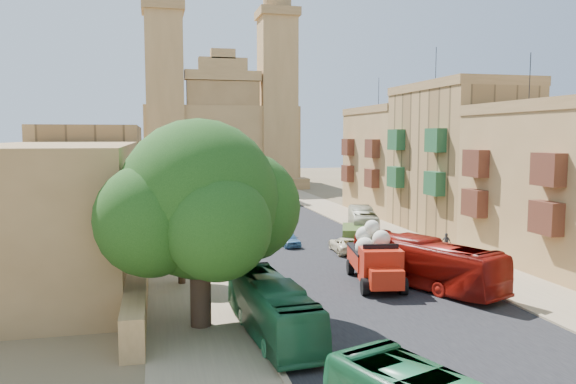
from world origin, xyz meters
name	(u,v)px	position (x,y,z in m)	size (l,w,h in m)	color
ground	(425,338)	(0.00, 0.00, 0.00)	(260.00, 260.00, 0.00)	brown
road_surface	(278,229)	(0.00, 30.00, 0.01)	(14.00, 140.00, 0.01)	black
sidewalk_east	(371,226)	(9.50, 30.00, 0.01)	(5.00, 140.00, 0.01)	#8F7C5E
sidewalk_west	(178,233)	(-9.50, 30.00, 0.01)	(5.00, 140.00, 0.01)	#8F7C5E
kerb_east	(347,226)	(7.00, 30.00, 0.06)	(0.25, 140.00, 0.12)	#8F7C5E
kerb_west	(205,232)	(-7.00, 30.00, 0.06)	(0.25, 140.00, 0.12)	#8F7C5E
townhouse_b	(564,184)	(15.95, 11.00, 5.66)	(9.00, 14.00, 14.90)	#997445
townhouse_c	(457,158)	(15.95, 25.00, 6.91)	(9.00, 14.00, 17.40)	#A37C4A
townhouse_d	(394,160)	(15.95, 39.00, 6.16)	(9.00, 14.00, 15.90)	#997445
west_wall	(142,246)	(-12.50, 20.00, 0.90)	(1.00, 40.00, 1.80)	#997445
west_building_low	(55,207)	(-18.00, 18.00, 4.20)	(10.00, 28.00, 8.40)	olive
west_building_mid	(94,171)	(-18.00, 44.00, 5.00)	(10.00, 22.00, 10.00)	#A37C4A
church	(219,133)	(0.00, 78.61, 9.52)	(28.00, 22.50, 36.30)	#997445
ficus_tree	(201,205)	(-9.41, 4.01, 5.76)	(9.75, 8.97, 9.75)	#37261B
street_tree_a	(181,228)	(-10.00, 12.00, 3.43)	(3.33, 3.33, 5.13)	#37261B
street_tree_b	(174,205)	(-10.00, 24.00, 3.39)	(3.30, 3.30, 5.07)	#37261B
street_tree_c	(170,187)	(-10.00, 36.00, 3.76)	(3.65, 3.65, 5.62)	#37261B
street_tree_d	(167,183)	(-10.00, 48.00, 3.22)	(3.13, 3.13, 4.82)	#37261B
red_truck	(375,257)	(1.38, 9.13, 1.66)	(3.53, 6.75, 3.77)	#B6200E
olive_pickup	(354,237)	(4.00, 20.00, 0.83)	(3.06, 4.48, 1.70)	#3F5821
bus_green_north	(272,308)	(-6.50, 1.97, 1.27)	(2.13, 9.11, 2.54)	#205D37
bus_red_east	(425,263)	(4.00, 7.88, 1.44)	(2.41, 10.30, 2.87)	maroon
bus_cream_east	(363,222)	(6.50, 24.55, 1.26)	(2.11, 9.02, 2.51)	beige
car_blue_a	(288,239)	(-1.00, 21.85, 0.58)	(1.37, 3.41, 1.16)	teal
car_white_a	(267,219)	(-0.59, 32.58, 0.64)	(1.35, 3.86, 1.27)	silver
car_cream	(345,245)	(2.74, 18.40, 0.59)	(1.95, 4.22, 1.17)	#F8E8C1
car_dkblue	(209,204)	(-5.00, 47.06, 0.62)	(1.74, 4.29, 1.24)	#101140
car_white_b	(283,206)	(3.47, 42.99, 0.61)	(1.45, 3.61, 1.23)	silver
car_blue_b	(217,194)	(-2.76, 57.81, 0.66)	(1.40, 4.00, 1.32)	#57A4D2
pedestrian_a	(465,258)	(8.81, 11.41, 0.74)	(0.54, 0.35, 1.48)	#2D2C2F
pedestrian_c	(446,243)	(10.34, 16.69, 0.74)	(0.86, 0.36, 1.48)	#37373B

